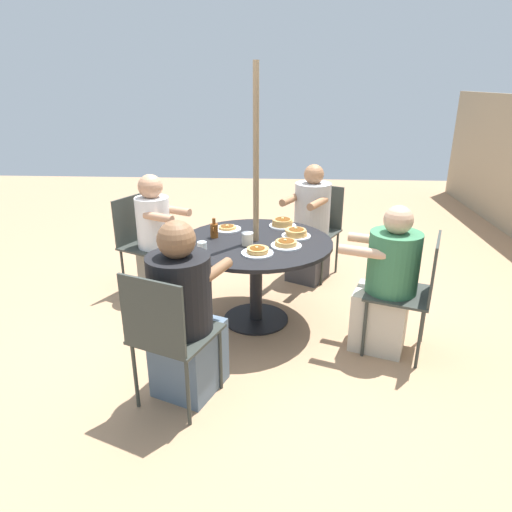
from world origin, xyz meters
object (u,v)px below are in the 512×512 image
object	(u,v)px
patio_chair_north	(318,224)
coffee_cup	(247,239)
patio_chair_east	(142,238)
syrup_bottle	(214,230)
pancake_plate_d	(286,244)
pancake_plate_e	(282,223)
diner_north	(310,228)
pancake_plate_c	(227,228)
pancake_plate_b	(258,251)
pancake_plate_a	(296,233)
diner_south	(184,319)
diner_east	(157,240)
drinking_glass_a	(202,250)
patio_table	(256,254)
patio_chair_south	(167,331)
patio_chair_west	(413,287)
diner_west	(386,286)

from	to	relation	value
patio_chair_north	coffee_cup	world-z (taller)	patio_chair_north
patio_chair_east	syrup_bottle	size ratio (longest dim) A/B	5.63
coffee_cup	pancake_plate_d	bearing A→B (deg)	87.23
pancake_plate_e	coffee_cup	distance (m)	0.57
diner_north	pancake_plate_c	size ratio (longest dim) A/B	4.89
pancake_plate_b	pancake_plate_a	bearing A→B (deg)	144.80
pancake_plate_a	pancake_plate_c	bearing A→B (deg)	-104.63
diner_south	syrup_bottle	distance (m)	1.06
diner_east	diner_south	bearing A→B (deg)	47.11
patio_chair_north	diner_north	world-z (taller)	diner_north
diner_north	drinking_glass_a	xyz separation A→B (m)	(1.32, -0.85, 0.24)
diner_north	patio_table	bearing A→B (deg)	90.00
pancake_plate_d	pancake_plate_c	bearing A→B (deg)	-128.08
diner_east	pancake_plate_a	xyz separation A→B (m)	(0.34, 1.27, 0.20)
diner_south	pancake_plate_d	distance (m)	1.07
patio_table	patio_chair_south	bearing A→B (deg)	-21.94
pancake_plate_a	pancake_plate_c	size ratio (longest dim) A/B	1.00
diner_north	diner_east	bearing A→B (deg)	45.90
patio_chair_west	pancake_plate_b	distance (m)	1.14
pancake_plate_b	pancake_plate_e	world-z (taller)	pancake_plate_e
diner_east	diner_west	bearing A→B (deg)	92.89
diner_north	pancake_plate_a	size ratio (longest dim) A/B	4.89
diner_west	pancake_plate_e	world-z (taller)	diner_west
patio_table	patio_chair_east	xyz separation A→B (m)	(-0.53, -1.10, -0.07)
pancake_plate_e	drinking_glass_a	size ratio (longest dim) A/B	1.96
diner_east	pancake_plate_c	bearing A→B (deg)	100.50
patio_chair_west	coffee_cup	distance (m)	1.27
diner_north	patio_chair_south	xyz separation A→B (m)	(2.06, -0.95, -0.00)
diner_north	diner_east	distance (m)	1.50
diner_west	pancake_plate_b	bearing A→B (deg)	106.55
patio_chair_east	drinking_glass_a	size ratio (longest dim) A/B	7.52
patio_chair_south	diner_west	distance (m)	1.63
patio_table	pancake_plate_a	size ratio (longest dim) A/B	5.14
coffee_cup	diner_south	bearing A→B (deg)	-20.97
patio_chair_west	syrup_bottle	bearing A→B (deg)	92.32
patio_chair_north	diner_west	size ratio (longest dim) A/B	0.82
patio_table	diner_north	bearing A→B (deg)	152.08
pancake_plate_e	patio_table	bearing A→B (deg)	-28.19
diner_south	pancake_plate_e	world-z (taller)	diner_south
patio_chair_east	pancake_plate_e	distance (m)	1.33
diner_west	patio_table	bearing A→B (deg)	90.00
patio_chair_east	pancake_plate_a	world-z (taller)	patio_chair_east
diner_west	pancake_plate_e	bearing A→B (deg)	65.90
patio_chair_east	diner_west	xyz separation A→B (m)	(0.89, 2.08, -0.03)
patio_chair_east	syrup_bottle	xyz separation A→B (m)	(0.48, 0.75, 0.25)
diner_south	pancake_plate_d	world-z (taller)	diner_south
pancake_plate_e	drinking_glass_a	bearing A→B (deg)	-35.88
diner_north	drinking_glass_a	bearing A→B (deg)	85.15
diner_east	coffee_cup	size ratio (longest dim) A/B	11.37
diner_east	patio_chair_west	xyz separation A→B (m)	(0.88, 2.09, -0.01)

